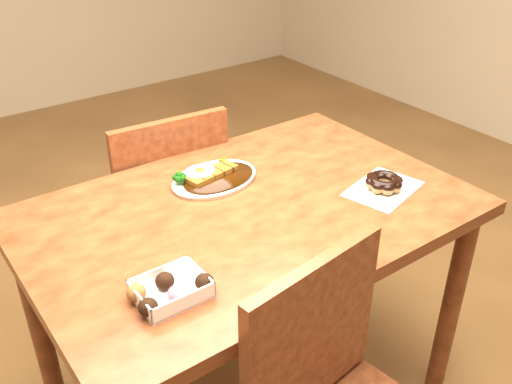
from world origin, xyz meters
TOP-DOWN VIEW (x-y plane):
  - table at (0.00, 0.00)m, footprint 1.20×0.80m
  - chair_far at (-0.00, 0.54)m, footprint 0.45×0.45m
  - katsu_curry_plate at (-0.00, 0.18)m, footprint 0.28×0.22m
  - donut_box at (-0.35, -0.20)m, footprint 0.18×0.12m
  - pon_de_ring at (0.37, -0.15)m, footprint 0.25×0.21m

SIDE VIEW (x-z plane):
  - chair_far at x=0.00m, z-range 0.04..0.91m
  - table at x=0.00m, z-range 0.28..1.03m
  - katsu_curry_plate at x=0.00m, z-range 0.74..0.79m
  - donut_box at x=-0.35m, z-range 0.75..0.79m
  - pon_de_ring at x=0.37m, z-range 0.75..0.79m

